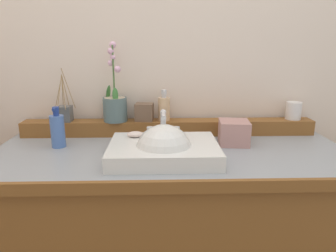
% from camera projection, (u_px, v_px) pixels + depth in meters
% --- Properties ---
extents(wall_back, '(3.23, 0.20, 2.79)m').
position_uv_depth(wall_back, '(168.00, 30.00, 1.57)').
color(wall_back, beige).
rests_on(wall_back, ground).
extents(vanity_cabinet, '(1.52, 0.62, 0.89)m').
position_uv_depth(vanity_cabinet, '(171.00, 241.00, 1.41)').
color(vanity_cabinet, brown).
rests_on(vanity_cabinet, ground).
extents(back_ledge, '(1.44, 0.10, 0.07)m').
position_uv_depth(back_ledge, '(169.00, 127.00, 1.53)').
color(back_ledge, brown).
rests_on(back_ledge, vanity_cabinet).
extents(sink_basin, '(0.43, 0.32, 0.26)m').
position_uv_depth(sink_basin, '(164.00, 152.00, 1.20)').
color(sink_basin, white).
rests_on(sink_basin, vanity_cabinet).
extents(soap_bar, '(0.07, 0.04, 0.02)m').
position_uv_depth(soap_bar, '(135.00, 134.00, 1.28)').
color(soap_bar, silver).
rests_on(soap_bar, sink_basin).
extents(potted_plant, '(0.12, 0.12, 0.38)m').
position_uv_depth(potted_plant, '(115.00, 104.00, 1.49)').
color(potted_plant, slate).
rests_on(potted_plant, back_ledge).
extents(soap_dispenser, '(0.06, 0.06, 0.15)m').
position_uv_depth(soap_dispenser, '(164.00, 108.00, 1.50)').
color(soap_dispenser, '#DAB285').
rests_on(soap_dispenser, back_ledge).
extents(tumbler_cup, '(0.08, 0.08, 0.09)m').
position_uv_depth(tumbler_cup, '(293.00, 111.00, 1.53)').
color(tumbler_cup, silver).
rests_on(tumbler_cup, back_ledge).
extents(reed_diffuser, '(0.10, 0.10, 0.26)m').
position_uv_depth(reed_diffuser, '(65.00, 113.00, 1.49)').
color(reed_diffuser, '#515455').
rests_on(reed_diffuser, back_ledge).
extents(trinket_box, '(0.09, 0.08, 0.09)m').
position_uv_depth(trinket_box, '(144.00, 112.00, 1.50)').
color(trinket_box, brown).
rests_on(trinket_box, back_ledge).
extents(lotion_bottle, '(0.06, 0.06, 0.18)m').
position_uv_depth(lotion_bottle, '(58.00, 130.00, 1.33)').
color(lotion_bottle, '#4B70B6').
rests_on(lotion_bottle, vanity_cabinet).
extents(tissue_box, '(0.14, 0.14, 0.11)m').
position_uv_depth(tissue_box, '(234.00, 132.00, 1.38)').
color(tissue_box, tan).
rests_on(tissue_box, vanity_cabinet).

